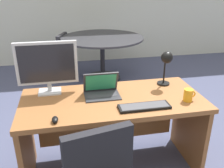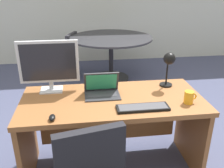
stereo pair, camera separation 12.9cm
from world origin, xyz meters
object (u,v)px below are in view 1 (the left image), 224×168
at_px(desk, 112,117).
at_px(laptop, 101,88).
at_px(coffee_mug, 188,95).
at_px(monitor, 47,65).
at_px(keyboard, 144,107).
at_px(desk_lamp, 166,62).
at_px(meeting_chair_near, 55,60).
at_px(meeting_table, 102,47).
at_px(mouse, 55,120).

height_order(desk, laptop, laptop).
bearing_deg(coffee_mug, monitor, 160.56).
distance_m(desk, keyboard, 0.40).
relative_size(desk_lamp, meeting_chair_near, 0.41).
xyz_separation_m(laptop, meeting_chair_near, (-0.47, 2.51, -0.49)).
bearing_deg(monitor, keyboard, -31.10).
bearing_deg(meeting_table, meeting_chair_near, 159.78).
relative_size(desk, desk_lamp, 4.69).
bearing_deg(monitor, meeting_table, 68.31).
relative_size(laptop, meeting_table, 0.21).
bearing_deg(keyboard, meeting_table, 88.29).
distance_m(coffee_mug, meeting_table, 2.50).
bearing_deg(desk, keyboard, -50.70).
bearing_deg(mouse, keyboard, 6.05).
bearing_deg(desk_lamp, coffee_mug, -79.83).
bearing_deg(mouse, monitor, 95.61).
xyz_separation_m(monitor, laptop, (0.45, -0.13, -0.20)).
bearing_deg(meeting_chair_near, desk, -77.87).
relative_size(laptop, mouse, 3.67).
relative_size(monitor, meeting_chair_near, 0.65).
xyz_separation_m(laptop, coffee_mug, (0.69, -0.27, -0.01)).
xyz_separation_m(keyboard, meeting_table, (0.07, 2.52, -0.16)).
xyz_separation_m(desk, mouse, (-0.48, -0.33, 0.23)).
height_order(desk, meeting_table, meeting_table).
xyz_separation_m(desk, laptop, (-0.08, 0.06, 0.28)).
distance_m(desk, mouse, 0.63).
relative_size(laptop, keyboard, 0.73).
xyz_separation_m(meeting_table, meeting_chair_near, (-0.84, 0.31, -0.28)).
xyz_separation_m(coffee_mug, meeting_table, (-0.33, 2.47, -0.21)).
height_order(monitor, meeting_chair_near, monitor).
bearing_deg(meeting_table, desk_lamp, -82.96).
height_order(monitor, meeting_table, monitor).
xyz_separation_m(desk, monitor, (-0.54, 0.19, 0.48)).
relative_size(coffee_mug, meeting_chair_near, 0.13).
bearing_deg(monitor, mouse, -84.39).
distance_m(keyboard, meeting_chair_near, 2.96).
xyz_separation_m(monitor, desk_lamp, (1.08, -0.05, -0.03)).
bearing_deg(keyboard, mouse, -173.95).
bearing_deg(mouse, meeting_chair_near, 91.35).
relative_size(mouse, desk_lamp, 0.25).
relative_size(monitor, mouse, 6.29).
xyz_separation_m(keyboard, coffee_mug, (0.40, 0.05, 0.04)).
distance_m(laptop, meeting_chair_near, 2.60).
bearing_deg(meeting_chair_near, laptop, -79.41).
height_order(monitor, mouse, monitor).
distance_m(laptop, desk_lamp, 0.66).
xyz_separation_m(desk, desk_lamp, (0.55, 0.14, 0.45)).
bearing_deg(mouse, coffee_mug, 6.23).
bearing_deg(meeting_table, coffee_mug, -82.51).
xyz_separation_m(monitor, coffee_mug, (1.15, -0.40, -0.21)).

